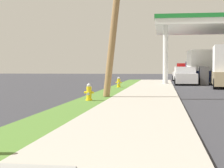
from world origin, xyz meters
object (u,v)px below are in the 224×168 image
at_px(car_white_by_far_pump, 182,75).
at_px(fire_hydrant_second, 89,93).
at_px(truck_navy_on_apron, 198,68).
at_px(truck_red_at_forecourt, 185,72).
at_px(car_silver_by_near_pump, 186,76).
at_px(fire_hydrant_third, 119,83).

bearing_deg(car_white_by_far_pump, fire_hydrant_second, -101.92).
relative_size(car_white_by_far_pump, truck_navy_on_apron, 0.70).
bearing_deg(fire_hydrant_second, truck_red_at_forecourt, 78.58).
xyz_separation_m(car_silver_by_near_pump, truck_navy_on_apron, (1.39, 3.49, 0.77)).
bearing_deg(fire_hydrant_second, car_silver_by_near_pump, 73.72).
height_order(fire_hydrant_second, truck_red_at_forecourt, truck_red_at_forecourt).
relative_size(fire_hydrant_third, truck_red_at_forecourt, 0.14).
distance_m(fire_hydrant_third, car_silver_by_near_pump, 8.75).
bearing_deg(truck_red_at_forecourt, fire_hydrant_second, -101.42).
relative_size(fire_hydrant_third, truck_navy_on_apron, 0.11).
height_order(fire_hydrant_second, fire_hydrant_third, same).
bearing_deg(truck_red_at_forecourt, truck_navy_on_apron, -82.51).
relative_size(fire_hydrant_third, car_white_by_far_pump, 0.16).
distance_m(fire_hydrant_second, fire_hydrant_third, 10.24).
relative_size(fire_hydrant_second, truck_navy_on_apron, 0.11).
xyz_separation_m(car_silver_by_near_pump, car_white_by_far_pump, (0.07, 7.00, 0.00)).
distance_m(fire_hydrant_third, truck_red_at_forecourt, 18.26).
bearing_deg(car_silver_by_near_pump, fire_hydrant_second, -106.28).
distance_m(fire_hydrant_second, car_white_by_far_pump, 24.92).
height_order(car_white_by_far_pump, truck_red_at_forecourt, truck_red_at_forecourt).
distance_m(fire_hydrant_third, car_white_by_far_pump, 15.04).
bearing_deg(truck_red_at_forecourt, car_white_by_far_pump, -97.65).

